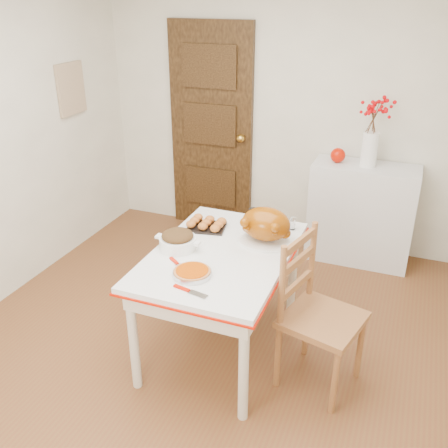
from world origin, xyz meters
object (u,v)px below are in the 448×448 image
at_px(turkey_platter, 266,226).
at_px(pumpkin_pie, 192,272).
at_px(kitchen_table, 221,301).
at_px(sideboard, 361,214).
at_px(chair_oak, 323,316).

relative_size(turkey_platter, pumpkin_pie, 1.66).
bearing_deg(turkey_platter, pumpkin_pie, -107.84).
bearing_deg(kitchen_table, pumpkin_pie, -99.41).
distance_m(kitchen_table, turkey_platter, 0.60).
xyz_separation_m(sideboard, turkey_platter, (-0.48, -1.42, 0.43)).
distance_m(turkey_platter, pumpkin_pie, 0.64).
height_order(chair_oak, turkey_platter, chair_oak).
distance_m(sideboard, turkey_platter, 1.56).
bearing_deg(sideboard, turkey_platter, -108.82).
relative_size(sideboard, turkey_platter, 2.37).
distance_m(sideboard, pumpkin_pie, 2.16).
xyz_separation_m(kitchen_table, chair_oak, (0.71, -0.09, 0.12)).
bearing_deg(pumpkin_pie, turkey_platter, 63.78).
distance_m(chair_oak, turkey_platter, 0.70).
height_order(sideboard, chair_oak, chair_oak).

